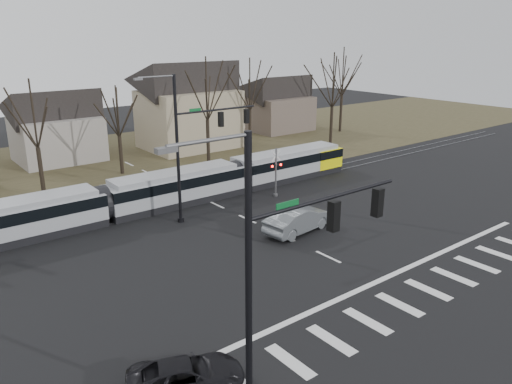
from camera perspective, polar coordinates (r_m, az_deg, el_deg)
ground at (r=29.06m, az=11.12°, el=-8.61°), size 140.00×140.00×0.00m
grass_verge at (r=54.20m, az=-15.18°, el=3.53°), size 140.00×28.00×0.01m
crosswalk at (r=26.96m, az=17.63°, el=-11.36°), size 27.00×2.60×0.01m
stop_line at (r=28.07m, az=13.91°, el=-9.81°), size 28.00×0.35×0.01m
lane_dashes at (r=40.44m, az=-6.12°, el=-0.71°), size 0.18×30.00×0.01m
rail_pair at (r=40.27m, az=-5.97°, el=-0.75°), size 90.00×1.52×0.06m
tram at (r=38.79m, az=-9.38°, el=0.58°), size 35.11×2.61×2.66m
sedan at (r=33.41m, az=4.82°, el=-3.15°), size 3.14×5.68×1.72m
suv at (r=19.88m, az=-7.99°, el=-20.08°), size 5.14×5.80×1.21m
signal_pole_near_left at (r=16.06m, az=3.73°, el=-8.31°), size 9.28×0.44×10.20m
signal_pole_far at (r=34.85m, az=-6.71°, el=5.97°), size 9.28×0.44×10.20m
rail_crossing_signal at (r=40.21m, az=2.29°, el=2.07°), size 1.08×0.36×4.00m
tree_row at (r=48.69m, az=-10.63°, el=8.30°), size 59.20×7.20×10.00m
house_b at (r=55.52m, az=-21.93°, el=7.39°), size 8.64×7.56×7.65m
house_c at (r=58.07m, az=-7.73°, el=10.17°), size 10.80×8.64×10.10m
house_d at (r=68.51m, az=2.47°, el=10.38°), size 8.64×7.56×7.65m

